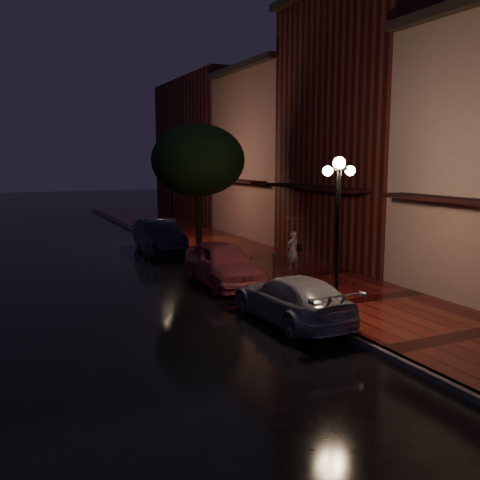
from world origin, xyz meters
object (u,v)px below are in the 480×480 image
streetlamp_near (337,228)px  street_tree (198,162)px  silver_car (292,299)px  streetlamp_far (173,195)px  woman_with_umbrella (293,234)px  parking_meter (274,266)px  navy_car (159,236)px  pink_car (223,263)px

streetlamp_near → street_tree: size_ratio=0.74×
silver_car → streetlamp_far: bearing=-95.4°
streetlamp_far → woman_with_umbrella: (2.32, -7.84, -1.08)m
parking_meter → woman_with_umbrella: bearing=63.6°
streetlamp_near → woman_with_umbrella: bearing=69.4°
navy_car → streetlamp_near: bearing=-81.9°
pink_car → silver_car: 4.76m
pink_car → silver_car: (-0.00, -4.76, -0.13)m
streetlamp_far → streetlamp_near: bearing=-90.0°
pink_car → streetlamp_far: bearing=86.2°
street_tree → pink_car: size_ratio=1.28×
street_tree → woman_with_umbrella: size_ratio=2.80×
street_tree → pink_car: street_tree is taller
navy_car → woman_with_umbrella: bearing=-59.8°
pink_car → parking_meter: size_ratio=3.76×
woman_with_umbrella → streetlamp_far: bearing=-78.4°
street_tree → navy_car: bearing=126.1°
street_tree → navy_car: (-1.34, 1.83, -3.47)m
streetlamp_near → woman_with_umbrella: 6.66m
pink_car → parking_meter: 2.01m
silver_car → streetlamp_near: bearing=143.3°
streetlamp_near → silver_car: bearing=144.5°
silver_car → woman_with_umbrella: 6.44m
parking_meter → street_tree: bearing=104.8°
streetlamp_far → pink_car: bearing=-96.3°
streetlamp_far → street_tree: size_ratio=0.74×
pink_car → silver_car: pink_car is taller
streetlamp_near → pink_car: streetlamp_near is taller
silver_car → parking_meter: 3.28m
street_tree → streetlamp_far: bearing=94.9°
street_tree → navy_car: 4.14m
pink_car → parking_meter: (1.11, -1.68, 0.11)m
streetlamp_near → parking_meter: bearing=87.6°
streetlamp_near → parking_meter: (0.16, 3.76, -1.72)m
street_tree → parking_meter: (-0.10, -7.23, -3.37)m
streetlamp_near → silver_car: size_ratio=0.98×
streetlamp_far → pink_car: (-0.95, -8.57, -1.83)m
street_tree → parking_meter: bearing=-90.8°
streetlamp_far → parking_meter: streetlamp_far is taller
pink_car → woman_with_umbrella: bearing=14.9°
navy_car → street_tree: bearing=-50.6°
silver_car → street_tree: bearing=-98.0°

